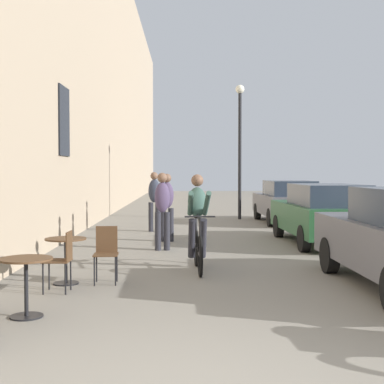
{
  "coord_description": "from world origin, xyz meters",
  "views": [
    {
      "loc": [
        -0.22,
        -4.1,
        1.77
      ],
      "look_at": [
        0.05,
        16.22,
        0.99
      ],
      "focal_mm": 51.28,
      "sensor_mm": 36.0,
      "label": 1
    }
  ],
  "objects_px": {
    "pedestrian_mid": "(167,203)",
    "parked_car_third": "(287,201)",
    "cafe_chair_mid_toward_street": "(62,257)",
    "pedestrian_near": "(162,207)",
    "cafe_table_near": "(26,274)",
    "cafe_table_mid": "(66,251)",
    "parked_car_second": "(323,213)",
    "cyclist_on_bicycle": "(198,224)",
    "cafe_chair_mid_toward_wall": "(106,250)",
    "pedestrian_far": "(154,198)",
    "street_lamp": "(240,134)"
  },
  "relations": [
    {
      "from": "cafe_table_mid",
      "to": "cyclist_on_bicycle",
      "type": "xyz_separation_m",
      "value": [
        2.1,
        1.25,
        0.29
      ]
    },
    {
      "from": "cyclist_on_bicycle",
      "to": "parked_car_third",
      "type": "bearing_deg",
      "value": 69.62
    },
    {
      "from": "cafe_table_near",
      "to": "pedestrian_far",
      "type": "height_order",
      "value": "pedestrian_far"
    },
    {
      "from": "cafe_table_near",
      "to": "pedestrian_far",
      "type": "xyz_separation_m",
      "value": [
        1.03,
        9.36,
        0.46
      ]
    },
    {
      "from": "cyclist_on_bicycle",
      "to": "street_lamp",
      "type": "relative_size",
      "value": 0.36
    },
    {
      "from": "parked_car_third",
      "to": "cafe_chair_mid_toward_street",
      "type": "bearing_deg",
      "value": -116.48
    },
    {
      "from": "parked_car_third",
      "to": "pedestrian_mid",
      "type": "bearing_deg",
      "value": -129.24
    },
    {
      "from": "street_lamp",
      "to": "parked_car_third",
      "type": "relative_size",
      "value": 1.19
    },
    {
      "from": "parked_car_third",
      "to": "cafe_table_mid",
      "type": "bearing_deg",
      "value": -118.17
    },
    {
      "from": "pedestrian_far",
      "to": "parked_car_second",
      "type": "height_order",
      "value": "pedestrian_far"
    },
    {
      "from": "cafe_table_near",
      "to": "cafe_chair_mid_toward_street",
      "type": "bearing_deg",
      "value": 84.51
    },
    {
      "from": "pedestrian_mid",
      "to": "street_lamp",
      "type": "bearing_deg",
      "value": 68.6
    },
    {
      "from": "cafe_table_mid",
      "to": "parked_car_second",
      "type": "height_order",
      "value": "parked_car_second"
    },
    {
      "from": "cafe_chair_mid_toward_street",
      "to": "cyclist_on_bicycle",
      "type": "relative_size",
      "value": 0.51
    },
    {
      "from": "street_lamp",
      "to": "parked_car_third",
      "type": "distance_m",
      "value": 3.15
    },
    {
      "from": "pedestrian_near",
      "to": "parked_car_third",
      "type": "height_order",
      "value": "pedestrian_near"
    },
    {
      "from": "cafe_chair_mid_toward_wall",
      "to": "parked_car_second",
      "type": "height_order",
      "value": "parked_car_second"
    },
    {
      "from": "cafe_chair_mid_toward_wall",
      "to": "pedestrian_near",
      "type": "xyz_separation_m",
      "value": [
        0.74,
        3.54,
        0.46
      ]
    },
    {
      "from": "cafe_chair_mid_toward_street",
      "to": "pedestrian_near",
      "type": "bearing_deg",
      "value": 72.97
    },
    {
      "from": "pedestrian_mid",
      "to": "cafe_table_mid",
      "type": "bearing_deg",
      "value": -105.36
    },
    {
      "from": "pedestrian_near",
      "to": "pedestrian_far",
      "type": "height_order",
      "value": "pedestrian_far"
    },
    {
      "from": "pedestrian_near",
      "to": "street_lamp",
      "type": "height_order",
      "value": "street_lamp"
    },
    {
      "from": "cafe_table_mid",
      "to": "cafe_chair_mid_toward_wall",
      "type": "height_order",
      "value": "cafe_chair_mid_toward_wall"
    },
    {
      "from": "cafe_chair_mid_toward_wall",
      "to": "pedestrian_mid",
      "type": "bearing_deg",
      "value": 81.09
    },
    {
      "from": "cafe_chair_mid_toward_street",
      "to": "pedestrian_near",
      "type": "height_order",
      "value": "pedestrian_near"
    },
    {
      "from": "cafe_chair_mid_toward_wall",
      "to": "parked_car_third",
      "type": "relative_size",
      "value": 0.22
    },
    {
      "from": "cyclist_on_bicycle",
      "to": "pedestrian_far",
      "type": "distance_m",
      "value": 6.26
    },
    {
      "from": "cafe_table_near",
      "to": "cafe_chair_mid_toward_wall",
      "type": "bearing_deg",
      "value": 71.59
    },
    {
      "from": "cafe_chair_mid_toward_wall",
      "to": "pedestrian_far",
      "type": "bearing_deg",
      "value": 87.22
    },
    {
      "from": "cyclist_on_bicycle",
      "to": "pedestrian_near",
      "type": "bearing_deg",
      "value": 107.11
    },
    {
      "from": "pedestrian_far",
      "to": "parked_car_third",
      "type": "xyz_separation_m",
      "value": [
        4.35,
        2.55,
        -0.23
      ]
    },
    {
      "from": "pedestrian_far",
      "to": "street_lamp",
      "type": "bearing_deg",
      "value": 54.34
    },
    {
      "from": "pedestrian_mid",
      "to": "cafe_chair_mid_toward_wall",
      "type": "bearing_deg",
      "value": -98.91
    },
    {
      "from": "cafe_table_near",
      "to": "street_lamp",
      "type": "height_order",
      "value": "street_lamp"
    },
    {
      "from": "cyclist_on_bicycle",
      "to": "parked_car_second",
      "type": "distance_m",
      "value": 4.55
    },
    {
      "from": "pedestrian_mid",
      "to": "pedestrian_near",
      "type": "bearing_deg",
      "value": -91.95
    },
    {
      "from": "cafe_table_mid",
      "to": "pedestrian_near",
      "type": "distance_m",
      "value": 3.89
    },
    {
      "from": "street_lamp",
      "to": "cafe_table_mid",
      "type": "bearing_deg",
      "value": -108.73
    },
    {
      "from": "pedestrian_mid",
      "to": "parked_car_third",
      "type": "relative_size",
      "value": 0.41
    },
    {
      "from": "cafe_table_near",
      "to": "pedestrian_near",
      "type": "bearing_deg",
      "value": 75.7
    },
    {
      "from": "street_lamp",
      "to": "parked_car_second",
      "type": "relative_size",
      "value": 1.18
    },
    {
      "from": "cafe_table_near",
      "to": "pedestrian_mid",
      "type": "relative_size",
      "value": 0.42
    },
    {
      "from": "cafe_table_near",
      "to": "pedestrian_near",
      "type": "distance_m",
      "value": 5.77
    },
    {
      "from": "cyclist_on_bicycle",
      "to": "parked_car_second",
      "type": "relative_size",
      "value": 0.42
    },
    {
      "from": "pedestrian_mid",
      "to": "parked_car_third",
      "type": "distance_m",
      "value": 6.19
    },
    {
      "from": "cyclist_on_bicycle",
      "to": "pedestrian_mid",
      "type": "distance_m",
      "value": 3.98
    },
    {
      "from": "cafe_chair_mid_toward_street",
      "to": "pedestrian_far",
      "type": "relative_size",
      "value": 0.51
    },
    {
      "from": "parked_car_second",
      "to": "parked_car_third",
      "type": "bearing_deg",
      "value": 88.59
    },
    {
      "from": "street_lamp",
      "to": "parked_car_second",
      "type": "distance_m",
      "value": 7.39
    },
    {
      "from": "cafe_chair_mid_toward_street",
      "to": "cafe_chair_mid_toward_wall",
      "type": "bearing_deg",
      "value": 50.87
    }
  ]
}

